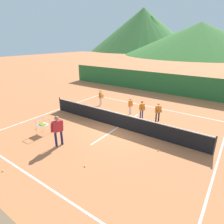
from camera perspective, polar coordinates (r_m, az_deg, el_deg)
ground_plane at (r=12.04m, az=1.91°, el=-4.60°), size 120.00×120.00×0.00m
line_baseline_near at (r=8.49m, az=-21.79°, el=-18.53°), size 11.41×0.08×0.01m
line_baseline_far at (r=16.00m, az=11.41°, el=1.62°), size 11.41×0.08×0.01m
line_sideline_west at (r=15.64m, az=-15.87°, el=0.76°), size 0.08×10.73×0.01m
line_sideline_east at (r=10.50m, az=29.59°, el=-11.73°), size 0.08×10.73×0.01m
line_service_center at (r=12.04m, az=1.91°, el=-4.59°), size 0.08×5.30×0.01m
tennis_net at (r=11.83m, az=1.94°, el=-2.42°), size 10.95×0.08×1.05m
instructor at (r=10.02m, az=-16.08°, el=-4.69°), size 0.45×0.82×1.66m
student_0 at (r=15.86m, az=-3.44°, el=4.80°), size 0.55×0.55×1.30m
student_1 at (r=13.96m, az=5.57°, el=2.26°), size 0.22×0.49×1.23m
student_2 at (r=13.17m, az=9.02°, el=1.17°), size 0.41×0.67×1.31m
student_3 at (r=12.94m, az=13.74°, el=0.44°), size 0.41×0.71×1.31m
ball_cart at (r=11.75m, az=-20.21°, el=-3.52°), size 0.58×0.58×0.90m
tennis_ball_1 at (r=8.66m, az=-8.17°, el=-15.84°), size 0.07×0.07×0.07m
tennis_ball_3 at (r=9.89m, az=13.78°, el=-11.17°), size 0.07×0.07×0.07m
tennis_ball_4 at (r=9.53m, az=-30.09°, el=-15.07°), size 0.07×0.07×0.07m
tennis_ball_6 at (r=12.66m, az=-22.04°, el=-4.73°), size 0.07×0.07×0.07m
windscreen_fence at (r=19.93m, az=17.16°, el=8.02°), size 25.10×0.08×2.08m
hill_0 at (r=97.34m, az=11.56°, el=22.09°), size 36.60×36.60×15.45m
hill_1 at (r=78.18m, az=24.81°, el=19.43°), size 52.31×52.31×11.01m
hill_2 at (r=101.73m, az=9.26°, el=23.31°), size 50.84×50.84×19.51m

